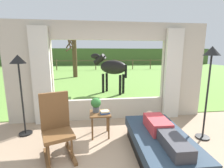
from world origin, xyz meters
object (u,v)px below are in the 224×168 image
side_table (100,117)px  book_stack (105,112)px  recliner_sofa (160,145)px  rocking_chair (57,126)px  horse (111,67)px  reclining_person (162,130)px  floor_lamp_left (19,71)px  floor_lamp_right (211,65)px  pasture_tree (74,57)px  potted_plant (96,104)px

side_table → book_stack: size_ratio=2.49×
recliner_sofa → book_stack: 1.24m
rocking_chair → horse: (1.49, 4.32, 0.61)m
reclining_person → horse: 4.68m
floor_lamp_left → horse: bearing=55.6°
floor_lamp_right → side_table: bearing=170.0°
floor_lamp_left → horse: horse is taller
floor_lamp_right → pasture_tree: 9.89m
reclining_person → side_table: size_ratio=2.76×
recliner_sofa → floor_lamp_right: (1.18, 0.48, 1.32)m
floor_lamp_left → pasture_tree: (0.29, 8.59, 0.07)m
recliner_sofa → side_table: size_ratio=3.31×
potted_plant → pasture_tree: pasture_tree is taller
potted_plant → floor_lamp_right: (2.24, -0.44, 0.84)m
book_stack → rocking_chair: bearing=-148.2°
book_stack → pasture_tree: (-1.46, 8.93, 0.93)m
recliner_sofa → book_stack: (-0.88, 0.80, 0.34)m
reclining_person → potted_plant: potted_plant is taller
side_table → potted_plant: bearing=143.1°
floor_lamp_left → horse: size_ratio=1.01×
potted_plant → floor_lamp_left: floor_lamp_left is taller
side_table → horse: bearing=79.2°
recliner_sofa → pasture_tree: 10.09m
recliner_sofa → reclining_person: reclining_person is taller
book_stack → floor_lamp_left: size_ratio=0.12×
floor_lamp_right → pasture_tree: (-3.52, 9.25, -0.06)m
floor_lamp_left → horse: 4.19m
reclining_person → pasture_tree: pasture_tree is taller
floor_lamp_right → horse: floor_lamp_right is taller
recliner_sofa → horse: horse is taller
side_table → recliner_sofa: bearing=-41.3°
potted_plant → floor_lamp_right: 2.43m
recliner_sofa → floor_lamp_left: 3.10m
rocking_chair → book_stack: rocking_chair is taller
rocking_chair → book_stack: bearing=11.7°
rocking_chair → floor_lamp_right: floor_lamp_right is taller
horse → potted_plant: bearing=-156.5°
rocking_chair → floor_lamp_left: 1.51m
floor_lamp_left → pasture_tree: 8.60m
floor_lamp_right → book_stack: bearing=171.2°
side_table → floor_lamp_right: floor_lamp_right is taller
recliner_sofa → potted_plant: 1.49m
recliner_sofa → floor_lamp_left: (-2.63, 1.14, 1.19)m
book_stack → potted_plant: bearing=145.5°
book_stack → horse: 3.88m
rocking_chair → floor_lamp_left: size_ratio=0.64×
book_stack → pasture_tree: pasture_tree is taller
potted_plant → floor_lamp_left: (-1.57, 0.21, 0.71)m
side_table → pasture_tree: bearing=98.7°
pasture_tree → floor_lamp_right: bearing=-69.1°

